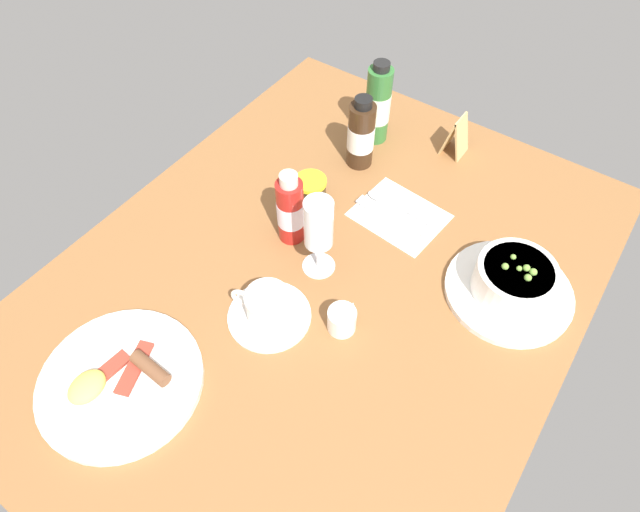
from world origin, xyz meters
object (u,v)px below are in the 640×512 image
porridge_bowl (513,282)px  jam_jar (311,190)px  wine_glass (319,227)px  sauce_bottle_brown (361,135)px  sauce_bottle_green (378,105)px  coffee_cup (268,308)px  cutlery_setting (397,214)px  breakfast_plate (120,381)px  menu_card (457,135)px  sauce_bottle_red (291,210)px  creamer_jug (342,319)px

porridge_bowl → jam_jar: porridge_bowl is taller
wine_glass → sauce_bottle_brown: bearing=17.8°
porridge_bowl → sauce_bottle_green: size_ratio=1.19×
porridge_bowl → coffee_cup: 41.17cm
cutlery_setting → jam_jar: (-6.35, 16.02, 2.47)cm
wine_glass → jam_jar: wine_glass is taller
breakfast_plate → menu_card: menu_card is taller
sauce_bottle_brown → sauce_bottle_red: bearing=-178.7°
porridge_bowl → breakfast_plate: size_ratio=0.87×
sauce_bottle_green → creamer_jug: bearing=-155.0°
coffee_cup → wine_glass: wine_glass is taller
porridge_bowl → sauce_bottle_red: 39.98cm
wine_glass → creamer_jug: bearing=-128.0°
porridge_bowl → coffee_cup: bearing=131.4°
wine_glass → jam_jar: bearing=40.4°
cutlery_setting → coffee_cup: bearing=169.3°
creamer_jug → jam_jar: (20.59, 20.98, 0.42)cm
creamer_jug → wine_glass: bearing=52.0°
cutlery_setting → menu_card: menu_card is taller
cutlery_setting → sauce_bottle_red: bearing=139.5°
coffee_cup → wine_glass: 15.59cm
sauce_bottle_red → coffee_cup: bearing=-155.6°
breakfast_plate → menu_card: (77.28, -17.97, 3.52)cm
creamer_jug → sauce_bottle_red: (11.07, 18.51, 4.64)cm
wine_glass → sauce_bottle_green: 37.33cm
cutlery_setting → creamer_jug: bearing=-169.6°
sauce_bottle_red → creamer_jug: bearing=-120.9°
breakfast_plate → menu_card: bearing=-13.1°
creamer_jug → wine_glass: 15.48cm
cutlery_setting → jam_jar: 17.41cm
cutlery_setting → menu_card: (22.50, -0.69, 4.17)cm
cutlery_setting → sauce_bottle_red: sauce_bottle_red is taller
jam_jar → porridge_bowl: bearing=-88.2°
jam_jar → menu_card: 33.38cm
coffee_cup → sauce_bottle_green: bearing=10.8°
sauce_bottle_brown → wine_glass: bearing=-162.2°
wine_glass → breakfast_plate: 39.04cm
coffee_cup → sauce_bottle_green: 50.45cm
creamer_jug → jam_jar: jam_jar is taller
sauce_bottle_brown → breakfast_plate: 63.51cm
creamer_jug → jam_jar: 29.39cm
porridge_bowl → cutlery_setting: 25.47cm
breakfast_plate → menu_card: size_ratio=2.80×
porridge_bowl → sauce_bottle_brown: 41.29cm
coffee_cup → creamer_jug: size_ratio=2.44×
sauce_bottle_brown → menu_card: sauce_bottle_brown is taller
coffee_cup → menu_card: (54.78, -6.81, 1.78)cm
sauce_bottle_green → sauce_bottle_red: bearing=-176.6°
coffee_cup → menu_card: 55.23cm
menu_card → sauce_bottle_green: bearing=108.9°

